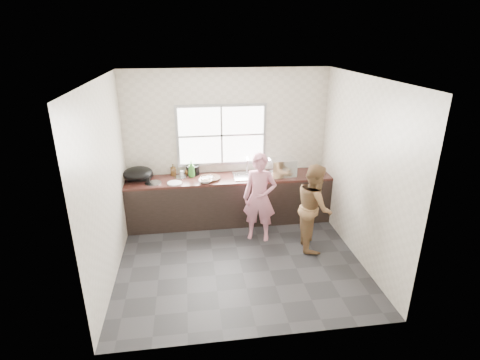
{
  "coord_description": "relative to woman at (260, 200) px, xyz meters",
  "views": [
    {
      "loc": [
        -0.67,
        -4.85,
        3.23
      ],
      "look_at": [
        0.1,
        0.65,
        1.05
      ],
      "focal_mm": 28.0,
      "sensor_mm": 36.0,
      "label": 1
    }
  ],
  "objects": [
    {
      "name": "bowl_crabs",
      "position": [
        0.21,
        0.48,
        0.2
      ],
      "size": [
        0.21,
        0.21,
        0.06
      ],
      "primitive_type": "imported",
      "rotation": [
        0.0,
        0.0,
        0.15
      ],
      "color": "white",
      "rests_on": "countertop"
    },
    {
      "name": "person_side",
      "position": [
        0.8,
        -0.37,
        0.0
      ],
      "size": [
        0.6,
        0.74,
        1.4
      ],
      "primitive_type": "imported",
      "rotation": [
        0.0,
        0.0,
        1.45
      ],
      "color": "brown",
      "rests_on": "floor"
    },
    {
      "name": "wall_back",
      "position": [
        -0.42,
        1.0,
        0.66
      ],
      "size": [
        3.6,
        0.01,
        2.7
      ],
      "primitive_type": "cube",
      "color": "beige",
      "rests_on": "ground"
    },
    {
      "name": "glass_jar",
      "position": [
        -1.25,
        0.86,
        0.21
      ],
      "size": [
        0.07,
        0.07,
        0.09
      ],
      "primitive_type": "cylinder",
      "rotation": [
        0.0,
        0.0,
        -0.09
      ],
      "color": "white",
      "rests_on": "countertop"
    },
    {
      "name": "faucet",
      "position": [
        -0.07,
        0.89,
        0.32
      ],
      "size": [
        0.02,
        0.02,
        0.3
      ],
      "primitive_type": "cylinder",
      "color": "silver",
      "rests_on": "countertop"
    },
    {
      "name": "pot_lid_left",
      "position": [
        -1.73,
        0.57,
        0.17
      ],
      "size": [
        0.35,
        0.35,
        0.01
      ],
      "primitive_type": "cylinder",
      "rotation": [
        0.0,
        0.0,
        -0.31
      ],
      "color": "#B3B6BA",
      "rests_on": "countertop"
    },
    {
      "name": "plate_food",
      "position": [
        -1.37,
        0.51,
        0.18
      ],
      "size": [
        0.26,
        0.26,
        0.02
      ],
      "primitive_type": "cylinder",
      "rotation": [
        0.0,
        0.0,
        -0.05
      ],
      "color": "silver",
      "rests_on": "countertop"
    },
    {
      "name": "window_frame",
      "position": [
        -0.52,
        0.99,
        0.86
      ],
      "size": [
        1.6,
        0.05,
        1.1
      ],
      "primitive_type": "cube",
      "color": "#9EA0A5",
      "rests_on": "wall_back"
    },
    {
      "name": "cutting_board",
      "position": [
        -0.76,
        0.64,
        0.19
      ],
      "size": [
        0.41,
        0.41,
        0.04
      ],
      "primitive_type": "cylinder",
      "rotation": [
        0.0,
        0.0,
        -0.11
      ],
      "color": "black",
      "rests_on": "countertop"
    },
    {
      "name": "wall_front",
      "position": [
        -0.42,
        -2.21,
        0.66
      ],
      "size": [
        3.6,
        0.01,
        2.7
      ],
      "primitive_type": "cube",
      "color": "beige",
      "rests_on": "ground"
    },
    {
      "name": "black_pot",
      "position": [
        -1.05,
        0.92,
        0.25
      ],
      "size": [
        0.3,
        0.3,
        0.16
      ],
      "primitive_type": "cylinder",
      "rotation": [
        0.0,
        0.0,
        -0.38
      ],
      "color": "black",
      "rests_on": "countertop"
    },
    {
      "name": "bottle_green",
      "position": [
        -1.07,
        0.8,
        0.32
      ],
      "size": [
        0.15,
        0.15,
        0.3
      ],
      "primitive_type": "imported",
      "rotation": [
        0.0,
        0.0,
        -0.41
      ],
      "color": "#317B28",
      "rests_on": "countertop"
    },
    {
      "name": "cleaver",
      "position": [
        -0.82,
        0.62,
        0.21
      ],
      "size": [
        0.24,
        0.18,
        0.01
      ],
      "primitive_type": "cube",
      "rotation": [
        0.0,
        0.0,
        0.42
      ],
      "color": "#ABADB1",
      "rests_on": "cutting_board"
    },
    {
      "name": "floor",
      "position": [
        -0.42,
        -0.6,
        -0.7
      ],
      "size": [
        3.6,
        3.2,
        0.01
      ],
      "primitive_type": "cube",
      "color": "#28282B",
      "rests_on": "ground"
    },
    {
      "name": "window_glazing",
      "position": [
        -0.52,
        0.96,
        0.86
      ],
      "size": [
        1.5,
        0.01,
        1.0
      ],
      "primitive_type": "cube",
      "color": "white",
      "rests_on": "window_frame"
    },
    {
      "name": "countertop",
      "position": [
        -0.42,
        0.69,
        0.15
      ],
      "size": [
        3.6,
        0.64,
        0.04
      ],
      "primitive_type": "cube",
      "color": "#371B16",
      "rests_on": "cabinet"
    },
    {
      "name": "wall_right",
      "position": [
        1.39,
        -0.6,
        0.66
      ],
      "size": [
        0.01,
        3.2,
        2.7
      ],
      "primitive_type": "cube",
      "color": "silver",
      "rests_on": "ground"
    },
    {
      "name": "wall_left",
      "position": [
        -2.22,
        -0.6,
        0.66
      ],
      "size": [
        0.01,
        3.2,
        2.7
      ],
      "primitive_type": "cube",
      "color": "beige",
      "rests_on": "ground"
    },
    {
      "name": "dish_rack",
      "position": [
        0.52,
        0.58,
        0.33
      ],
      "size": [
        0.46,
        0.34,
        0.33
      ],
      "primitive_type": "cube",
      "rotation": [
        0.0,
        0.0,
        0.07
      ],
      "color": "silver",
      "rests_on": "countertop"
    },
    {
      "name": "bottle_brown_short",
      "position": [
        -1.13,
        0.91,
        0.24
      ],
      "size": [
        0.14,
        0.14,
        0.15
      ],
      "primitive_type": "imported",
      "rotation": [
        0.0,
        0.0,
        0.26
      ],
      "color": "#462A11",
      "rests_on": "countertop"
    },
    {
      "name": "wok",
      "position": [
        -1.98,
        0.7,
        0.32
      ],
      "size": [
        0.59,
        0.59,
        0.19
      ],
      "primitive_type": "ellipsoid",
      "rotation": [
        0.0,
        0.0,
        -0.22
      ],
      "color": "black",
      "rests_on": "burner"
    },
    {
      "name": "bowl_held",
      "position": [
        0.15,
        0.52,
        0.2
      ],
      "size": [
        0.24,
        0.24,
        0.06
      ],
      "primitive_type": "imported",
      "rotation": [
        0.0,
        0.0,
        0.4
      ],
      "color": "white",
      "rests_on": "countertop"
    },
    {
      "name": "ceiling",
      "position": [
        -0.42,
        -0.6,
        2.01
      ],
      "size": [
        3.6,
        3.2,
        0.01
      ],
      "primitive_type": "cube",
      "color": "silver",
      "rests_on": "wall_back"
    },
    {
      "name": "cabinet",
      "position": [
        -0.42,
        0.69,
        -0.28
      ],
      "size": [
        3.6,
        0.62,
        0.82
      ],
      "primitive_type": "cube",
      "color": "black",
      "rests_on": "floor"
    },
    {
      "name": "bottle_brown_tall",
      "position": [
        -1.4,
        0.92,
        0.26
      ],
      "size": [
        0.09,
        0.1,
        0.19
      ],
      "primitive_type": "imported",
      "rotation": [
        0.0,
        0.0,
        0.09
      ],
      "color": "#462C11",
      "rests_on": "countertop"
    },
    {
      "name": "pot_lid_right",
      "position": [
        -1.27,
        0.81,
        0.17
      ],
      "size": [
        0.28,
        0.28,
        0.01
      ],
      "primitive_type": "cylinder",
      "rotation": [
        0.0,
        0.0,
        -0.2
      ],
      "color": "#B9BAC0",
      "rests_on": "countertop"
    },
    {
      "name": "bowl_mince",
      "position": [
        -0.85,
        0.49,
        0.2
      ],
      "size": [
        0.25,
        0.25,
        0.06
      ],
      "primitive_type": "imported",
      "rotation": [
        0.0,
        0.0,
        -0.08
      ],
      "color": "white",
      "rests_on": "countertop"
    },
    {
      "name": "sink",
      "position": [
        -0.07,
        0.69,
        0.17
      ],
      "size": [
        0.55,
        0.45,
        0.02
      ],
      "primitive_type": "cube",
      "color": "silver",
      "rests_on": "countertop"
    },
    {
      "name": "woman",
      "position": [
        0.0,
        0.0,
        0.0
      ],
      "size": [
        0.59,
        0.48,
        1.39
      ],
      "primitive_type": "imported",
      "rotation": [
        0.0,
        0.0,
        -0.33
      ],
      "color": "pink",
      "rests_on": "floor"
    },
    {
      "name": "burner",
      "position": [
        -1.97,
        0.9,
        0.2
      ],
      "size": [
        0.44,
        0.44,
        0.06
      ],
      "primitive_type": "cube",
      "rotation": [
        0.0,
        0.0,
        -0.13
      ],
      "color": "black",
      "rests_on": "countertop"
    }
  ]
}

